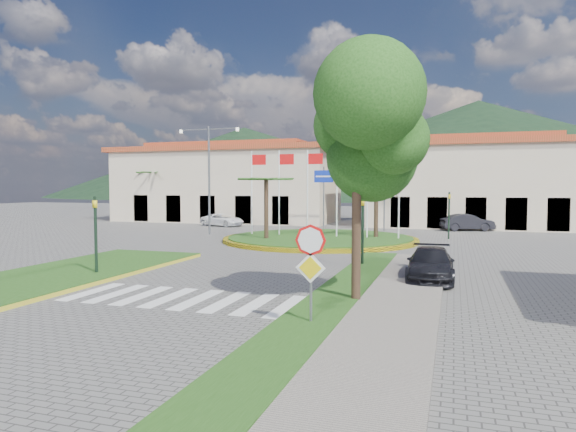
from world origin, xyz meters
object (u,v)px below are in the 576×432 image
(deciduous_tree, at_px, (357,134))
(car_dark_a, at_px, (274,217))
(stop_sign, at_px, (311,258))
(car_side_right, at_px, (431,264))
(roundabout_island, at_px, (320,239))
(car_dark_b, at_px, (467,222))
(white_van, at_px, (222,220))

(deciduous_tree, xyz_separation_m, car_dark_a, (-13.50, 30.45, -4.53))
(stop_sign, xyz_separation_m, car_side_right, (2.60, 7.84, -1.17))
(roundabout_island, relative_size, deciduous_tree, 1.87)
(car_dark_a, height_order, car_dark_b, car_dark_b)
(stop_sign, xyz_separation_m, deciduous_tree, (0.60, 3.04, 3.38))
(car_side_right, bearing_deg, car_dark_a, 119.61)
(stop_sign, height_order, car_side_right, stop_sign)
(stop_sign, bearing_deg, deciduous_tree, 78.82)
(roundabout_island, relative_size, car_side_right, 2.98)
(stop_sign, relative_size, car_side_right, 0.62)
(car_dark_a, bearing_deg, white_van, 126.06)
(roundabout_island, distance_m, stop_sign, 20.69)
(roundabout_island, bearing_deg, stop_sign, -76.27)
(roundabout_island, relative_size, car_dark_a, 3.36)
(stop_sign, bearing_deg, white_van, 119.02)
(stop_sign, height_order, car_dark_b, stop_sign)
(car_dark_a, xyz_separation_m, car_dark_b, (17.37, -2.22, 0.04))
(deciduous_tree, height_order, car_dark_a, deciduous_tree)
(deciduous_tree, bearing_deg, car_dark_a, 113.91)
(roundabout_island, xyz_separation_m, car_dark_a, (-8.00, 13.45, 0.47))
(roundabout_island, bearing_deg, car_dark_b, 50.18)
(car_dark_b, height_order, car_side_right, car_dark_b)
(stop_sign, relative_size, car_dark_b, 0.64)
(car_dark_b, xyz_separation_m, car_side_right, (-1.87, -23.42, -0.06))
(car_dark_a, xyz_separation_m, car_side_right, (15.50, -25.64, -0.02))
(car_dark_a, bearing_deg, car_side_right, -162.50)
(white_van, bearing_deg, car_side_right, -124.26)
(white_van, bearing_deg, deciduous_tree, -132.83)
(roundabout_island, bearing_deg, white_van, 140.59)
(stop_sign, bearing_deg, car_dark_b, 81.87)
(car_dark_a, bearing_deg, car_dark_b, -110.93)
(white_van, relative_size, car_dark_a, 1.07)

